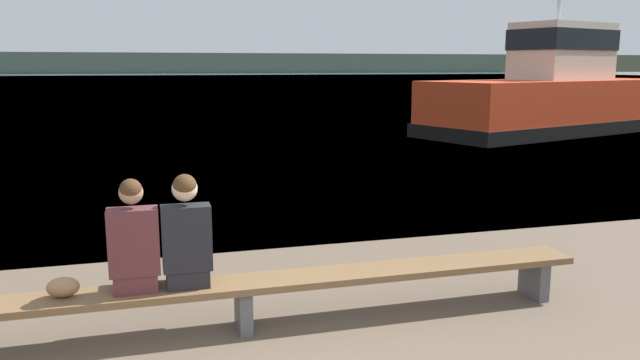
{
  "coord_description": "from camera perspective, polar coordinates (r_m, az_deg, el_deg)",
  "views": [
    {
      "loc": [
        -0.78,
        -3.26,
        2.47
      ],
      "look_at": [
        1.65,
        5.28,
        0.83
      ],
      "focal_mm": 35.0,
      "sensor_mm": 36.0,
      "label": 1
    }
  ],
  "objects": [
    {
      "name": "person_right",
      "position": [
        5.76,
        -12.12,
        -5.13
      ],
      "size": [
        0.44,
        0.42,
        1.05
      ],
      "color": "black",
      "rests_on": "bench_main"
    },
    {
      "name": "tugboat_red",
      "position": [
        24.76,
        20.44,
        7.02
      ],
      "size": [
        11.29,
        6.74,
        7.01
      ],
      "rotation": [
        0.0,
        0.0,
        1.88
      ],
      "color": "red",
      "rests_on": "water_surface"
    },
    {
      "name": "water_surface",
      "position": [
        128.08,
        -15.66,
        8.98
      ],
      "size": [
        240.0,
        240.0,
        0.0
      ],
      "primitive_type": "plane",
      "color": "#5684A3",
      "rests_on": "ground"
    },
    {
      "name": "shopping_bag",
      "position": [
        5.93,
        -22.44,
        -9.04
      ],
      "size": [
        0.28,
        0.17,
        0.18
      ],
      "color": "#9E754C",
      "rests_on": "bench_main"
    },
    {
      "name": "far_shoreline",
      "position": [
        200.54,
        -15.86,
        10.24
      ],
      "size": [
        600.0,
        12.0,
        6.14
      ],
      "primitive_type": "cube",
      "color": "#424738",
      "rests_on": "ground"
    },
    {
      "name": "bench_main",
      "position": [
        5.98,
        -7.06,
        -9.93
      ],
      "size": [
        6.91,
        0.47,
        0.48
      ],
      "color": "brown",
      "rests_on": "ground"
    },
    {
      "name": "person_left",
      "position": [
        5.76,
        -16.66,
        -5.58
      ],
      "size": [
        0.44,
        0.41,
        1.03
      ],
      "color": "#56282D",
      "rests_on": "bench_main"
    }
  ]
}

